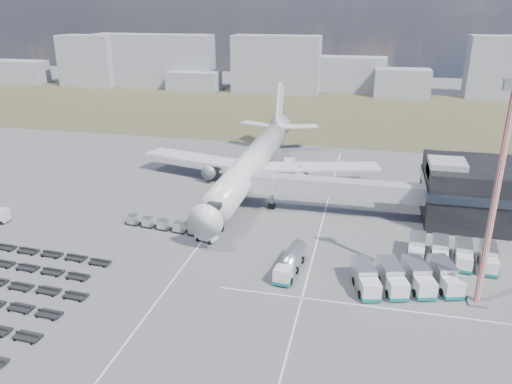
# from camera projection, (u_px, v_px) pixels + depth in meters

# --- Properties ---
(ground) EXTENTS (420.00, 420.00, 0.00)m
(ground) POSITION_uv_depth(u_px,v_px,m) (205.00, 256.00, 75.30)
(ground) COLOR #565659
(ground) RESTS_ON ground
(grass_strip) EXTENTS (420.00, 90.00, 0.01)m
(grass_strip) POSITION_uv_depth(u_px,v_px,m) (305.00, 112.00, 175.43)
(grass_strip) COLOR brown
(grass_strip) RESTS_ON ground
(lane_markings) EXTENTS (47.12, 110.00, 0.01)m
(lane_markings) POSITION_uv_depth(u_px,v_px,m) (272.00, 254.00, 75.95)
(lane_markings) COLOR silver
(lane_markings) RESTS_ON ground
(jet_bridge) EXTENTS (30.30, 3.80, 7.05)m
(jet_bridge) POSITION_uv_depth(u_px,v_px,m) (325.00, 187.00, 88.71)
(jet_bridge) COLOR #939399
(jet_bridge) RESTS_ON ground
(airliner) EXTENTS (51.59, 64.53, 17.62)m
(airliner) POSITION_uv_depth(u_px,v_px,m) (254.00, 161.00, 102.89)
(airliner) COLOR silver
(airliner) RESTS_ON ground
(skyline) EXTENTS (310.83, 25.39, 24.01)m
(skyline) POSITION_uv_depth(u_px,v_px,m) (327.00, 69.00, 207.94)
(skyline) COLOR #90929E
(skyline) RESTS_ON ground
(fuel_tanker) EXTENTS (3.37, 9.51, 3.01)m
(fuel_tanker) POSITION_uv_depth(u_px,v_px,m) (290.00, 262.00, 70.38)
(fuel_tanker) COLOR silver
(fuel_tanker) RESTS_ON ground
(pushback_tug) EXTENTS (3.76, 2.76, 1.51)m
(pushback_tug) POSITION_uv_depth(u_px,v_px,m) (207.00, 236.00, 79.86)
(pushback_tug) COLOR silver
(pushback_tug) RESTS_ON ground
(catering_truck) EXTENTS (3.34, 6.31, 2.76)m
(catering_truck) POSITION_uv_depth(u_px,v_px,m) (289.00, 168.00, 111.09)
(catering_truck) COLOR silver
(catering_truck) RESTS_ON ground
(service_trucks_near) EXTENTS (14.79, 10.67, 2.95)m
(service_trucks_near) POSITION_uv_depth(u_px,v_px,m) (405.00, 277.00, 66.36)
(service_trucks_near) COLOR silver
(service_trucks_near) RESTS_ON ground
(service_trucks_far) EXTENTS (12.81, 7.95, 2.71)m
(service_trucks_far) POSITION_uv_depth(u_px,v_px,m) (452.00, 253.00, 73.09)
(service_trucks_far) COLOR silver
(service_trucks_far) RESTS_ON ground
(uld_row) EXTENTS (14.37, 3.31, 1.57)m
(uld_row) POSITION_uv_depth(u_px,v_px,m) (163.00, 224.00, 83.73)
(uld_row) COLOR black
(uld_row) RESTS_ON ground
(floodlight_mast) EXTENTS (2.67, 2.17, 28.16)m
(floodlight_mast) POSITION_uv_depth(u_px,v_px,m) (495.00, 200.00, 58.48)
(floodlight_mast) COLOR #B4291C
(floodlight_mast) RESTS_ON ground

